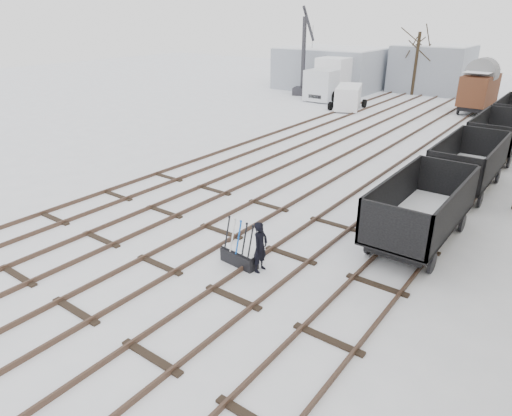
{
  "coord_description": "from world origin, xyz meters",
  "views": [
    {
      "loc": [
        9.91,
        -8.27,
        7.4
      ],
      "look_at": [
        1.35,
        3.31,
        1.2
      ],
      "focal_mm": 32.0,
      "sensor_mm": 36.0,
      "label": 1
    }
  ],
  "objects_px": {
    "ground_frame": "(239,256)",
    "lorry": "(336,77)",
    "box_van_wagon": "(479,89)",
    "freight_wagon_a": "(420,219)",
    "worker": "(260,247)",
    "panel_van": "(348,97)",
    "crane": "(304,72)"
  },
  "relations": [
    {
      "from": "freight_wagon_a",
      "to": "panel_van",
      "type": "xyz_separation_m",
      "value": [
        -12.62,
        20.38,
        0.11
      ]
    },
    {
      "from": "crane",
      "to": "box_van_wagon",
      "type": "bearing_deg",
      "value": -15.3
    },
    {
      "from": "box_van_wagon",
      "to": "panel_van",
      "type": "distance_m",
      "value": 10.01
    },
    {
      "from": "crane",
      "to": "panel_van",
      "type": "bearing_deg",
      "value": -47.61
    },
    {
      "from": "box_van_wagon",
      "to": "crane",
      "type": "bearing_deg",
      "value": -176.69
    },
    {
      "from": "freight_wagon_a",
      "to": "box_van_wagon",
      "type": "bearing_deg",
      "value": 98.43
    },
    {
      "from": "ground_frame",
      "to": "crane",
      "type": "height_order",
      "value": "crane"
    },
    {
      "from": "freight_wagon_a",
      "to": "panel_van",
      "type": "relative_size",
      "value": 1.21
    },
    {
      "from": "panel_van",
      "to": "crane",
      "type": "xyz_separation_m",
      "value": [
        -6.69,
        3.99,
        1.12
      ]
    },
    {
      "from": "box_van_wagon",
      "to": "lorry",
      "type": "bearing_deg",
      "value": -178.58
    },
    {
      "from": "panel_van",
      "to": "freight_wagon_a",
      "type": "bearing_deg",
      "value": -78.92
    },
    {
      "from": "freight_wagon_a",
      "to": "lorry",
      "type": "xyz_separation_m",
      "value": [
        -16.15,
        24.87,
        0.99
      ]
    },
    {
      "from": "lorry",
      "to": "crane",
      "type": "relative_size",
      "value": 1.01
    },
    {
      "from": "lorry",
      "to": "freight_wagon_a",
      "type": "bearing_deg",
      "value": -57.99
    },
    {
      "from": "ground_frame",
      "to": "box_van_wagon",
      "type": "xyz_separation_m",
      "value": [
        0.36,
        29.7,
        1.63
      ]
    },
    {
      "from": "box_van_wagon",
      "to": "panel_van",
      "type": "relative_size",
      "value": 0.94
    },
    {
      "from": "crane",
      "to": "lorry",
      "type": "bearing_deg",
      "value": -7.9
    },
    {
      "from": "box_van_wagon",
      "to": "freight_wagon_a",
      "type": "bearing_deg",
      "value": -79.8
    },
    {
      "from": "freight_wagon_a",
      "to": "crane",
      "type": "relative_size",
      "value": 0.7
    },
    {
      "from": "crane",
      "to": "worker",
      "type": "bearing_deg",
      "value": -78.06
    },
    {
      "from": "worker",
      "to": "box_van_wagon",
      "type": "height_order",
      "value": "box_van_wagon"
    },
    {
      "from": "ground_frame",
      "to": "freight_wagon_a",
      "type": "xyz_separation_m",
      "value": [
        4.03,
        4.91,
        0.59
      ]
    },
    {
      "from": "ground_frame",
      "to": "lorry",
      "type": "xyz_separation_m",
      "value": [
        -12.12,
        29.78,
        1.58
      ]
    },
    {
      "from": "panel_van",
      "to": "crane",
      "type": "relative_size",
      "value": 0.58
    },
    {
      "from": "lorry",
      "to": "crane",
      "type": "distance_m",
      "value": 3.21
    },
    {
      "from": "worker",
      "to": "box_van_wagon",
      "type": "relative_size",
      "value": 0.37
    },
    {
      "from": "ground_frame",
      "to": "freight_wagon_a",
      "type": "height_order",
      "value": "freight_wagon_a"
    },
    {
      "from": "freight_wagon_a",
      "to": "lorry",
      "type": "relative_size",
      "value": 0.7
    },
    {
      "from": "freight_wagon_a",
      "to": "panel_van",
      "type": "distance_m",
      "value": 23.97
    },
    {
      "from": "freight_wagon_a",
      "to": "box_van_wagon",
      "type": "xyz_separation_m",
      "value": [
        -3.67,
        24.79,
        1.04
      ]
    },
    {
      "from": "worker",
      "to": "panel_van",
      "type": "bearing_deg",
      "value": 18.44
    },
    {
      "from": "ground_frame",
      "to": "panel_van",
      "type": "xyz_separation_m",
      "value": [
        -8.58,
        25.3,
        0.69
      ]
    }
  ]
}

